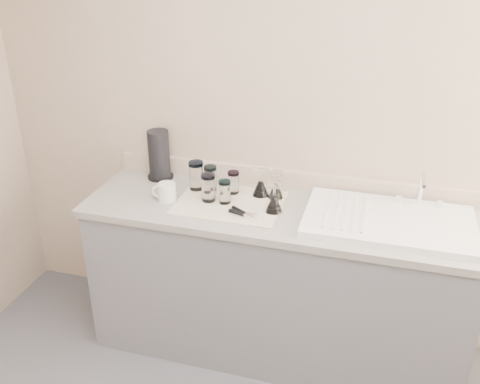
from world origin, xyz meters
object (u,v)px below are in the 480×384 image
(goblet_back_right, at_px, (276,189))
(tumbler_lavender, at_px, (225,192))
(tumbler_purple, at_px, (233,182))
(paper_towel_roll, at_px, (159,155))
(goblet_front_right, at_px, (274,202))
(sink_unit, at_px, (389,221))
(tumbler_blue, at_px, (208,187))
(goblet_back_left, at_px, (261,186))
(white_mug, at_px, (166,192))
(tumbler_cyan, at_px, (210,178))
(tumbler_teal, at_px, (196,175))
(can_opener, at_px, (243,213))

(goblet_back_right, bearing_deg, tumbler_lavender, -150.60)
(tumbler_purple, xyz_separation_m, goblet_back_right, (0.23, 0.01, -0.01))
(tumbler_purple, relative_size, paper_towel_roll, 0.44)
(tumbler_lavender, relative_size, paper_towel_roll, 0.44)
(paper_towel_roll, bearing_deg, goblet_front_right, -18.32)
(sink_unit, height_order, tumbler_blue, sink_unit)
(goblet_back_left, distance_m, paper_towel_roll, 0.63)
(tumbler_lavender, xyz_separation_m, white_mug, (-0.31, -0.04, -0.02))
(tumbler_cyan, bearing_deg, goblet_back_right, 1.23)
(tumbler_lavender, height_order, goblet_front_right, goblet_front_right)
(goblet_back_left, height_order, white_mug, goblet_back_left)
(tumbler_teal, bearing_deg, tumbler_blue, -46.75)
(tumbler_lavender, height_order, can_opener, tumbler_lavender)
(tumbler_blue, distance_m, tumbler_lavender, 0.09)
(tumbler_cyan, relative_size, goblet_back_right, 0.96)
(goblet_back_right, distance_m, paper_towel_roll, 0.72)
(tumbler_purple, distance_m, can_opener, 0.27)
(tumbler_lavender, bearing_deg, goblet_back_left, 41.58)
(goblet_back_left, height_order, paper_towel_roll, paper_towel_roll)
(goblet_back_right, bearing_deg, tumbler_purple, -177.63)
(goblet_back_right, xyz_separation_m, white_mug, (-0.56, -0.18, -0.01))
(tumbler_blue, height_order, can_opener, tumbler_blue)
(tumbler_teal, distance_m, paper_towel_roll, 0.29)
(tumbler_purple, height_order, goblet_front_right, goblet_front_right)
(can_opener, bearing_deg, goblet_front_right, 31.39)
(sink_unit, bearing_deg, goblet_back_left, 169.79)
(tumbler_lavender, height_order, white_mug, tumbler_lavender)
(tumbler_purple, relative_size, tumbler_lavender, 0.99)
(sink_unit, bearing_deg, tumbler_blue, -179.02)
(tumbler_teal, xyz_separation_m, tumbler_blue, (0.11, -0.12, -0.01))
(can_opener, height_order, paper_towel_roll, paper_towel_roll)
(white_mug, xyz_separation_m, paper_towel_roll, (-0.15, 0.26, 0.09))
(tumbler_teal, relative_size, white_mug, 1.16)
(goblet_front_right, distance_m, white_mug, 0.58)
(goblet_back_left, bearing_deg, tumbler_cyan, -177.59)
(tumbler_blue, distance_m, goblet_back_right, 0.36)
(tumbler_lavender, relative_size, can_opener, 0.80)
(sink_unit, relative_size, tumbler_lavender, 6.44)
(paper_towel_roll, bearing_deg, tumbler_teal, -21.08)
(goblet_back_left, relative_size, can_opener, 1.02)
(goblet_back_right, height_order, white_mug, goblet_back_right)
(tumbler_blue, bearing_deg, can_opener, -26.22)
(paper_towel_roll, bearing_deg, tumbler_lavender, -25.43)
(sink_unit, xyz_separation_m, goblet_back_right, (-0.60, 0.12, 0.04))
(can_opener, bearing_deg, tumbler_cyan, 136.96)
(tumbler_cyan, height_order, tumbler_lavender, tumbler_cyan)
(goblet_back_left, relative_size, goblet_front_right, 1.03)
(tumbler_teal, distance_m, goblet_front_right, 0.49)
(tumbler_cyan, bearing_deg, tumbler_blue, -76.16)
(tumbler_blue, bearing_deg, sink_unit, 0.98)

